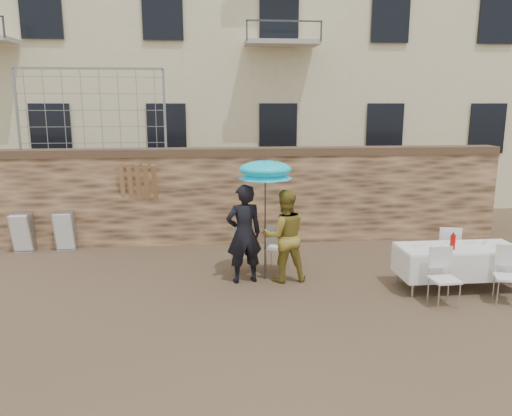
{
  "coord_description": "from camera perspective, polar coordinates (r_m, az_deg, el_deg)",
  "views": [
    {
      "loc": [
        -0.45,
        -6.58,
        3.26
      ],
      "look_at": [
        0.4,
        2.2,
        1.4
      ],
      "focal_mm": 35.0,
      "sensor_mm": 36.0,
      "label": 1
    }
  ],
  "objects": [
    {
      "name": "ground",
      "position": [
        7.36,
        -1.5,
        -14.4
      ],
      "size": [
        80.0,
        80.0,
        0.0
      ],
      "primitive_type": "plane",
      "color": "brown",
      "rests_on": "ground"
    },
    {
      "name": "stone_wall",
      "position": [
        11.79,
        -3.25,
        1.33
      ],
      "size": [
        13.0,
        0.5,
        2.2
      ],
      "primitive_type": "cube",
      "color": "#8C6646",
      "rests_on": "ground"
    },
    {
      "name": "chain_link_fence",
      "position": [
        11.86,
        -18.26,
        10.55
      ],
      "size": [
        3.2,
        0.06,
        1.8
      ],
      "primitive_type": null,
      "color": "gray",
      "rests_on": "stone_wall"
    },
    {
      "name": "man_suit",
      "position": [
        9.13,
        -1.38,
        -2.97
      ],
      "size": [
        0.75,
        0.57,
        1.84
      ],
      "primitive_type": "imported",
      "rotation": [
        0.0,
        0.0,
        3.35
      ],
      "color": "black",
      "rests_on": "ground"
    },
    {
      "name": "woman_dress",
      "position": [
        9.22,
        3.28,
        -3.19
      ],
      "size": [
        0.89,
        0.72,
        1.72
      ],
      "primitive_type": "imported",
      "rotation": [
        0.0,
        0.0,
        3.23
      ],
      "color": "gold",
      "rests_on": "ground"
    },
    {
      "name": "umbrella",
      "position": [
        9.04,
        1.07,
        4.05
      ],
      "size": [
        1.0,
        1.0,
        2.14
      ],
      "color": "#3F3F44",
      "rests_on": "ground"
    },
    {
      "name": "couple_chair_left",
      "position": [
        9.77,
        -1.6,
        -4.62
      ],
      "size": [
        0.53,
        0.53,
        0.96
      ],
      "primitive_type": null,
      "rotation": [
        0.0,
        0.0,
        3.26
      ],
      "color": "white",
      "rests_on": "ground"
    },
    {
      "name": "couple_chair_right",
      "position": [
        9.84,
        2.48,
        -4.51
      ],
      "size": [
        0.63,
        0.63,
        0.96
      ],
      "primitive_type": null,
      "rotation": [
        0.0,
        0.0,
        2.72
      ],
      "color": "white",
      "rests_on": "ground"
    },
    {
      "name": "banquet_table",
      "position": [
        9.54,
        22.16,
        -4.37
      ],
      "size": [
        2.1,
        0.85,
        0.78
      ],
      "color": "white",
      "rests_on": "ground"
    },
    {
      "name": "soda_bottle",
      "position": [
        9.28,
        21.57,
        -3.65
      ],
      "size": [
        0.09,
        0.09,
        0.26
      ],
      "primitive_type": "cylinder",
      "color": "red",
      "rests_on": "banquet_table"
    },
    {
      "name": "table_chair_front_left",
      "position": [
        8.71,
        20.77,
        -7.5
      ],
      "size": [
        0.51,
        0.51,
        0.96
      ],
      "primitive_type": null,
      "rotation": [
        0.0,
        0.0,
        0.06
      ],
      "color": "white",
      "rests_on": "ground"
    },
    {
      "name": "table_chair_front_right",
      "position": [
        9.25,
        26.94,
        -6.93
      ],
      "size": [
        0.62,
        0.62,
        0.96
      ],
      "primitive_type": null,
      "rotation": [
        0.0,
        0.0,
        -0.36
      ],
      "color": "white",
      "rests_on": "ground"
    },
    {
      "name": "table_chair_back",
      "position": [
        10.38,
        21.01,
        -4.44
      ],
      "size": [
        0.59,
        0.59,
        0.96
      ],
      "primitive_type": null,
      "rotation": [
        0.0,
        0.0,
        2.88
      ],
      "color": "white",
      "rests_on": "ground"
    },
    {
      "name": "chair_stack_left",
      "position": [
        12.36,
        -24.84,
        -2.31
      ],
      "size": [
        0.46,
        0.47,
        0.92
      ],
      "primitive_type": null,
      "color": "white",
      "rests_on": "ground"
    },
    {
      "name": "chair_stack_right",
      "position": [
        12.09,
        -20.82,
        -2.27
      ],
      "size": [
        0.46,
        0.4,
        0.92
      ],
      "primitive_type": null,
      "color": "white",
      "rests_on": "ground"
    },
    {
      "name": "wood_planks",
      "position": [
        11.72,
        -13.36,
        0.46
      ],
      "size": [
        0.7,
        0.2,
        2.0
      ],
      "primitive_type": null,
      "color": "#A37749",
      "rests_on": "ground"
    }
  ]
}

